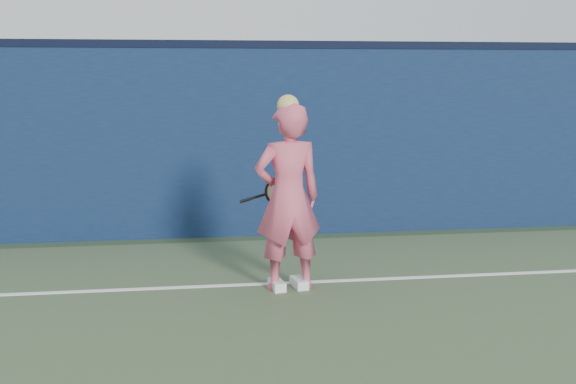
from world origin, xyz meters
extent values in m
cube|color=#0D1D3B|center=(0.00, 6.50, 1.25)|extent=(24.00, 0.40, 2.50)
cube|color=black|center=(0.00, 6.50, 2.55)|extent=(24.00, 0.42, 0.10)
imported|color=#D5536D|center=(-0.50, 3.83, 0.95)|extent=(0.75, 0.56, 1.89)
sphere|color=#D1BB5E|center=(-0.50, 3.83, 1.86)|extent=(0.22, 0.22, 0.22)
cube|color=white|center=(-0.39, 3.85, 0.05)|extent=(0.16, 0.30, 0.10)
cube|color=white|center=(-0.62, 3.81, 0.05)|extent=(0.16, 0.30, 0.10)
torus|color=black|center=(-0.56, 4.22, 0.95)|extent=(0.30, 0.11, 0.29)
torus|color=gold|center=(-0.56, 4.22, 0.95)|extent=(0.24, 0.08, 0.24)
cylinder|color=beige|center=(-0.56, 4.22, 0.95)|extent=(0.24, 0.07, 0.24)
cylinder|color=black|center=(-0.77, 4.25, 0.89)|extent=(0.27, 0.04, 0.10)
cylinder|color=black|center=(-0.90, 4.27, 0.85)|extent=(0.12, 0.04, 0.06)
cube|color=white|center=(0.00, 4.00, 0.01)|extent=(11.00, 0.08, 0.01)
camera|label=1|loc=(-1.53, -3.20, 2.17)|focal=45.00mm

